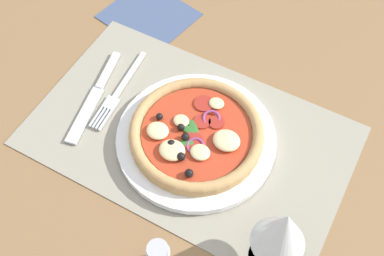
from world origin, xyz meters
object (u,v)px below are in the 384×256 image
(wine_glass, at_px, (282,232))
(napkin, at_px, (149,15))
(pizza, at_px, (196,133))
(fork, at_px, (118,93))
(knife, at_px, (94,96))
(plate, at_px, (196,139))

(wine_glass, xyz_separation_m, napkin, (0.40, -0.33, -0.10))
(pizza, distance_m, fork, 0.17)
(pizza, relative_size, wine_glass, 1.43)
(wine_glass, bearing_deg, knife, -16.28)
(pizza, bearing_deg, wine_glass, 147.61)
(plate, xyz_separation_m, fork, (0.16, -0.02, -0.00))
(wine_glass, relative_size, napkin, 0.94)
(pizza, distance_m, knife, 0.20)
(plate, distance_m, napkin, 0.30)
(fork, xyz_separation_m, knife, (0.03, 0.03, 0.00))
(fork, distance_m, napkin, 0.20)
(knife, distance_m, wine_glass, 0.40)
(pizza, bearing_deg, plate, -82.66)
(plate, bearing_deg, wine_glass, 147.43)
(pizza, distance_m, wine_glass, 0.23)
(fork, bearing_deg, pizza, 78.26)
(fork, bearing_deg, napkin, -169.06)
(fork, bearing_deg, knife, -55.11)
(knife, bearing_deg, pizza, 80.18)
(knife, relative_size, napkin, 1.26)
(knife, bearing_deg, napkin, 174.80)
(fork, xyz_separation_m, wine_glass, (-0.35, 0.14, 0.09))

